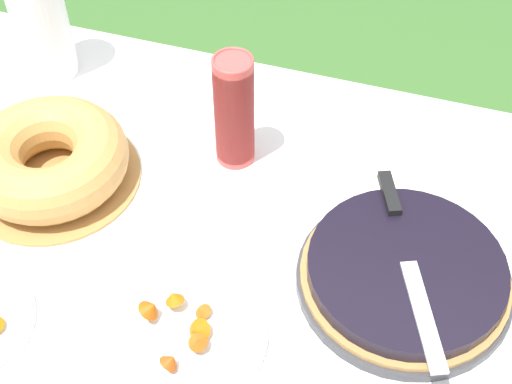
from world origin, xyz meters
TOP-DOWN VIEW (x-y plane):
  - garden_table at (0.00, 0.00)m, footprint 1.81×0.91m
  - tablecloth at (0.00, 0.00)m, footprint 1.82×0.92m
  - berry_tart at (0.31, -0.01)m, footprint 0.34×0.34m
  - serving_knife at (0.30, 0.01)m, footprint 0.17×0.36m
  - bundt_cake at (-0.33, 0.02)m, footprint 0.31×0.31m
  - cup_stack at (-0.04, 0.18)m, footprint 0.07×0.07m
  - snack_plate_left at (0.02, -0.21)m, footprint 0.24×0.24m
  - paper_towel_roll at (-0.49, 0.30)m, footprint 0.11×0.11m

SIDE VIEW (x-z plane):
  - garden_table at x=0.00m, z-range 0.30..1.03m
  - tablecloth at x=0.00m, z-range 0.66..0.77m
  - snack_plate_left at x=0.02m, z-range 0.71..0.77m
  - berry_tart at x=0.31m, z-range 0.73..0.79m
  - bundt_cake at x=-0.33m, z-range 0.73..0.84m
  - serving_knife at x=0.30m, z-range 0.79..0.80m
  - cup_stack at x=-0.04m, z-range 0.73..0.96m
  - paper_towel_roll at x=-0.49m, z-range 0.73..1.00m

